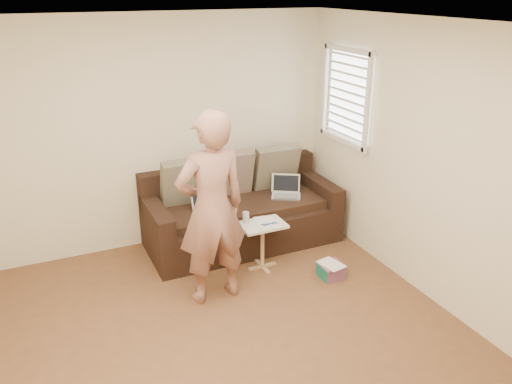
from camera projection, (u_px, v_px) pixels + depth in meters
floor at (239, 349)px, 4.38m from camera, size 4.50×4.50×0.00m
ceiling at (234, 26)px, 3.41m from camera, size 4.50×4.50×0.00m
wall_back at (159, 134)px, 5.80m from camera, size 4.00×0.00×4.00m
wall_right at (442, 170)px, 4.67m from camera, size 0.00×4.50×4.50m
window_blinds at (346, 96)px, 5.77m from camera, size 0.12×0.88×1.08m
sofa at (242, 209)px, 6.03m from camera, size 2.20×0.95×0.85m
pillow_left at (186, 182)px, 5.84m from camera, size 0.55×0.29×0.57m
pillow_mid at (230, 174)px, 6.08m from camera, size 0.55×0.27×0.57m
pillow_right at (276, 167)px, 6.31m from camera, size 0.55×0.28×0.57m
laptop_silver at (286, 197)px, 6.13m from camera, size 0.42×0.38×0.23m
laptop_white at (209, 210)px, 5.77m from camera, size 0.33×0.27×0.21m
person at (212, 209)px, 4.77m from camera, size 0.72×0.51×1.88m
side_table at (262, 246)px, 5.55m from camera, size 0.47×0.33×0.52m
drinking_glass at (246, 217)px, 5.45m from camera, size 0.07×0.07×0.12m
scissors at (269, 224)px, 5.43m from camera, size 0.20×0.14×0.02m
paper_on_table at (266, 222)px, 5.49m from camera, size 0.25×0.33×0.00m
striped_box at (331, 270)px, 5.43m from camera, size 0.25×0.25×0.15m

